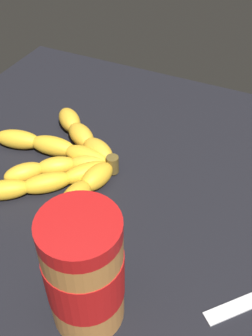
{
  "coord_description": "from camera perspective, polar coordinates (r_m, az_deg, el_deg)",
  "views": [
    {
      "loc": [
        16.92,
        -41.92,
        44.34
      ],
      "look_at": [
        -1.45,
        -2.97,
        4.95
      ],
      "focal_mm": 42.29,
      "sensor_mm": 36.0,
      "label": 1
    }
  ],
  "objects": [
    {
      "name": "ground_plane",
      "position": [
        0.64,
        2.29,
        -3.09
      ],
      "size": [
        85.43,
        67.82,
        3.32
      ],
      "primitive_type": "cube",
      "color": "black"
    },
    {
      "name": "banana_bunch",
      "position": [
        0.65,
        -8.92,
        0.72
      ],
      "size": [
        23.77,
        28.23,
        3.58
      ],
      "color": "gold",
      "rests_on": "ground_plane"
    },
    {
      "name": "peanut_butter_jar",
      "position": [
        0.43,
        -6.03,
        -14.81
      ],
      "size": [
        8.54,
        8.54,
        16.26
      ],
      "color": "#B27238",
      "rests_on": "ground_plane"
    }
  ]
}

